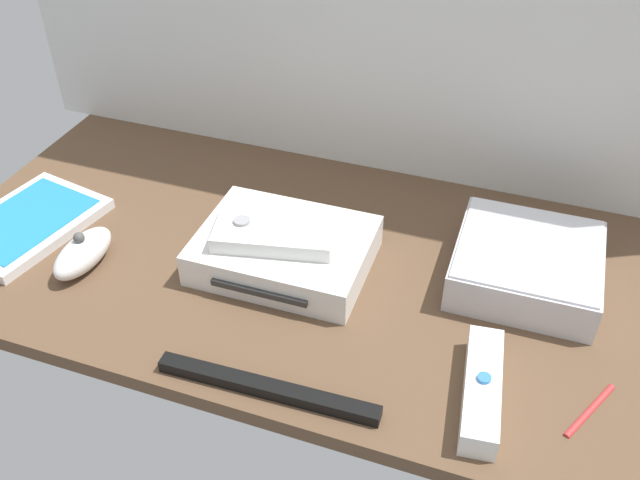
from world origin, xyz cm
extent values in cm
cube|color=brown|center=(0.00, 0.00, -1.00)|extent=(100.00, 48.00, 2.00)
cube|color=white|center=(-4.26, -1.25, 2.20)|extent=(21.12, 16.16, 4.40)
cube|color=#2D2D2D|center=(-4.20, -9.45, 2.20)|extent=(12.00, 0.69, 0.80)
cube|color=silver|center=(24.46, 5.50, 2.50)|extent=(17.15, 17.15, 5.00)
cube|color=silver|center=(24.46, 5.50, 5.15)|extent=(16.47, 16.47, 0.30)
cube|color=white|center=(-39.62, -5.95, 0.70)|extent=(16.95, 21.23, 1.40)
cube|color=#2384CC|center=(-39.62, -5.95, 1.48)|extent=(14.04, 18.16, 0.16)
cube|color=white|center=(22.52, -14.44, 1.50)|extent=(5.22, 15.11, 3.00)
cylinder|color=#387FDB|center=(22.52, -14.44, 3.20)|extent=(1.40, 1.40, 0.40)
ellipsoid|color=white|center=(-27.74, -9.93, 2.00)|extent=(4.85, 10.19, 4.00)
sphere|color=#4C4C4C|center=(-27.74, -9.93, 4.40)|extent=(1.40, 1.40, 1.40)
cube|color=white|center=(-5.13, -1.91, 5.40)|extent=(15.76, 10.85, 2.00)
cylinder|color=#99999E|center=(-9.04, -2.75, 6.60)|extent=(2.38, 2.38, 0.40)
cube|color=black|center=(1.68, -21.00, 0.70)|extent=(24.04, 2.56, 1.40)
cylinder|color=red|center=(33.25, -12.29, 0.35)|extent=(4.68, 8.35, 0.70)
camera|label=1|loc=(22.56, -63.64, 57.72)|focal=39.56mm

